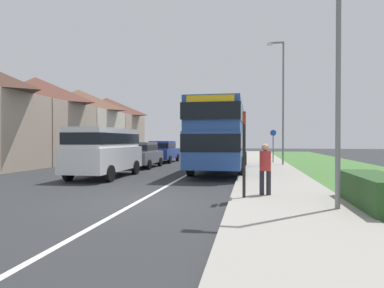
{
  "coord_description": "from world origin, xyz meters",
  "views": [
    {
      "loc": [
        3.18,
        -8.97,
        1.79
      ],
      "look_at": [
        0.61,
        5.35,
        1.6
      ],
      "focal_mm": 30.53,
      "sensor_mm": 36.0,
      "label": 1
    }
  ],
  "objects_px": {
    "parked_car_blue": "(163,151)",
    "street_lamp_near": "(334,43)",
    "bus_stop_sign": "(244,148)",
    "street_lamp_mid": "(282,96)",
    "pedestrian_at_stop": "(265,167)",
    "double_decker_bus": "(221,134)",
    "parked_car_grey": "(142,154)",
    "cycle_route_sign": "(273,145)",
    "parked_van_white": "(105,148)"
  },
  "relations": [
    {
      "from": "bus_stop_sign",
      "to": "cycle_route_sign",
      "type": "distance_m",
      "value": 15.3
    },
    {
      "from": "bus_stop_sign",
      "to": "street_lamp_mid",
      "type": "distance_m",
      "value": 13.75
    },
    {
      "from": "double_decker_bus",
      "to": "cycle_route_sign",
      "type": "distance_m",
      "value": 6.9
    },
    {
      "from": "pedestrian_at_stop",
      "to": "cycle_route_sign",
      "type": "height_order",
      "value": "cycle_route_sign"
    },
    {
      "from": "parked_car_grey",
      "to": "street_lamp_near",
      "type": "height_order",
      "value": "street_lamp_near"
    },
    {
      "from": "parked_van_white",
      "to": "cycle_route_sign",
      "type": "distance_m",
      "value": 13.26
    },
    {
      "from": "parked_car_blue",
      "to": "street_lamp_mid",
      "type": "height_order",
      "value": "street_lamp_mid"
    },
    {
      "from": "parked_car_grey",
      "to": "double_decker_bus",
      "type": "bearing_deg",
      "value": -13.86
    },
    {
      "from": "double_decker_bus",
      "to": "street_lamp_mid",
      "type": "distance_m",
      "value": 6.06
    },
    {
      "from": "street_lamp_near",
      "to": "street_lamp_mid",
      "type": "relative_size",
      "value": 0.85
    },
    {
      "from": "parked_van_white",
      "to": "bus_stop_sign",
      "type": "bearing_deg",
      "value": -36.91
    },
    {
      "from": "double_decker_bus",
      "to": "bus_stop_sign",
      "type": "distance_m",
      "value": 9.3
    },
    {
      "from": "parked_car_grey",
      "to": "parked_car_blue",
      "type": "height_order",
      "value": "parked_car_blue"
    },
    {
      "from": "parked_van_white",
      "to": "parked_car_grey",
      "type": "xyz_separation_m",
      "value": [
        -0.04,
        5.47,
        -0.47
      ]
    },
    {
      "from": "parked_car_blue",
      "to": "bus_stop_sign",
      "type": "height_order",
      "value": "bus_stop_sign"
    },
    {
      "from": "double_decker_bus",
      "to": "pedestrian_at_stop",
      "type": "height_order",
      "value": "double_decker_bus"
    },
    {
      "from": "parked_car_grey",
      "to": "pedestrian_at_stop",
      "type": "bearing_deg",
      "value": -53.6
    },
    {
      "from": "bus_stop_sign",
      "to": "street_lamp_mid",
      "type": "xyz_separation_m",
      "value": [
        2.25,
        13.18,
        3.21
      ]
    },
    {
      "from": "pedestrian_at_stop",
      "to": "street_lamp_near",
      "type": "xyz_separation_m",
      "value": [
        1.53,
        -1.71,
        3.15
      ]
    },
    {
      "from": "parked_car_grey",
      "to": "street_lamp_mid",
      "type": "bearing_deg",
      "value": 16.98
    },
    {
      "from": "parked_car_blue",
      "to": "street_lamp_near",
      "type": "bearing_deg",
      "value": -62.19
    },
    {
      "from": "double_decker_bus",
      "to": "parked_van_white",
      "type": "distance_m",
      "value": 6.69
    },
    {
      "from": "bus_stop_sign",
      "to": "street_lamp_near",
      "type": "xyz_separation_m",
      "value": [
        2.15,
        -1.15,
        2.58
      ]
    },
    {
      "from": "double_decker_bus",
      "to": "street_lamp_near",
      "type": "relative_size",
      "value": 1.48
    },
    {
      "from": "street_lamp_mid",
      "to": "parked_car_blue",
      "type": "bearing_deg",
      "value": 164.98
    },
    {
      "from": "cycle_route_sign",
      "to": "street_lamp_mid",
      "type": "relative_size",
      "value": 0.3
    },
    {
      "from": "parked_van_white",
      "to": "bus_stop_sign",
      "type": "relative_size",
      "value": 1.94
    },
    {
      "from": "double_decker_bus",
      "to": "parked_van_white",
      "type": "bearing_deg",
      "value": -140.92
    },
    {
      "from": "parked_car_grey",
      "to": "street_lamp_mid",
      "type": "relative_size",
      "value": 0.48
    },
    {
      "from": "parked_car_blue",
      "to": "street_lamp_mid",
      "type": "xyz_separation_m",
      "value": [
        8.91,
        -2.39,
        3.82
      ]
    },
    {
      "from": "parked_car_grey",
      "to": "street_lamp_mid",
      "type": "distance_m",
      "value": 10.09
    },
    {
      "from": "street_lamp_near",
      "to": "bus_stop_sign",
      "type": "bearing_deg",
      "value": 151.98
    },
    {
      "from": "parked_car_grey",
      "to": "cycle_route_sign",
      "type": "relative_size",
      "value": 1.6
    },
    {
      "from": "cycle_route_sign",
      "to": "parked_car_blue",
      "type": "bearing_deg",
      "value": 177.45
    },
    {
      "from": "double_decker_bus",
      "to": "cycle_route_sign",
      "type": "bearing_deg",
      "value": 61.28
    },
    {
      "from": "double_decker_bus",
      "to": "bus_stop_sign",
      "type": "xyz_separation_m",
      "value": [
        1.47,
        -9.17,
        -0.6
      ]
    },
    {
      "from": "cycle_route_sign",
      "to": "street_lamp_mid",
      "type": "xyz_separation_m",
      "value": [
        0.42,
        -2.01,
        3.32
      ]
    },
    {
      "from": "double_decker_bus",
      "to": "parked_car_grey",
      "type": "distance_m",
      "value": 5.5
    },
    {
      "from": "street_lamp_mid",
      "to": "street_lamp_near",
      "type": "bearing_deg",
      "value": -90.4
    },
    {
      "from": "pedestrian_at_stop",
      "to": "street_lamp_near",
      "type": "relative_size",
      "value": 0.23
    },
    {
      "from": "parked_car_grey",
      "to": "cycle_route_sign",
      "type": "height_order",
      "value": "cycle_route_sign"
    },
    {
      "from": "street_lamp_mid",
      "to": "bus_stop_sign",
      "type": "bearing_deg",
      "value": -99.7
    },
    {
      "from": "double_decker_bus",
      "to": "parked_car_grey",
      "type": "xyz_separation_m",
      "value": [
        -5.2,
        1.28,
        -1.24
      ]
    },
    {
      "from": "pedestrian_at_stop",
      "to": "bus_stop_sign",
      "type": "relative_size",
      "value": 0.64
    },
    {
      "from": "street_lamp_near",
      "to": "parked_car_grey",
      "type": "bearing_deg",
      "value": 127.26
    },
    {
      "from": "double_decker_bus",
      "to": "parked_van_white",
      "type": "xyz_separation_m",
      "value": [
        -5.16,
        -4.19,
        -0.77
      ]
    },
    {
      "from": "double_decker_bus",
      "to": "cycle_route_sign",
      "type": "relative_size",
      "value": 4.22
    },
    {
      "from": "cycle_route_sign",
      "to": "street_lamp_near",
      "type": "height_order",
      "value": "street_lamp_near"
    },
    {
      "from": "parked_car_blue",
      "to": "bus_stop_sign",
      "type": "bearing_deg",
      "value": -66.83
    },
    {
      "from": "parked_car_blue",
      "to": "bus_stop_sign",
      "type": "distance_m",
      "value": 16.94
    }
  ]
}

